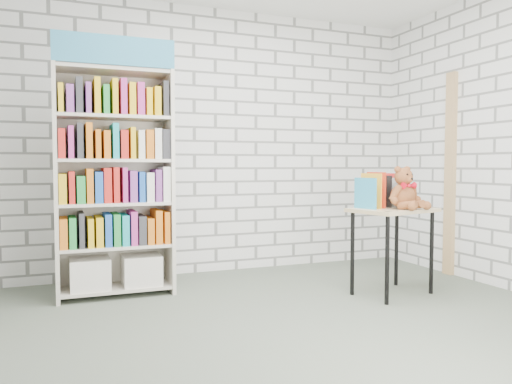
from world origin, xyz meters
name	(u,v)px	position (x,y,z in m)	size (l,w,h in m)	color
ground	(298,326)	(0.00, 0.00, 0.00)	(4.50, 4.50, 0.00)	#50594B
room_shell	(299,73)	(0.00, 0.00, 1.78)	(4.52, 4.02, 2.81)	silver
bookshelf	(115,181)	(-1.11, 1.36, 1.01)	(0.99, 0.38, 2.21)	beige
display_table	(393,220)	(1.17, 0.49, 0.66)	(0.81, 0.65, 0.77)	tan
table_books	(383,191)	(1.14, 0.60, 0.91)	(0.54, 0.34, 0.30)	teal
teddy_bear	(405,192)	(1.21, 0.39, 0.91)	(0.34, 0.33, 0.37)	brown
door_trim	(450,174)	(2.23, 0.95, 1.05)	(0.05, 0.12, 2.10)	tan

